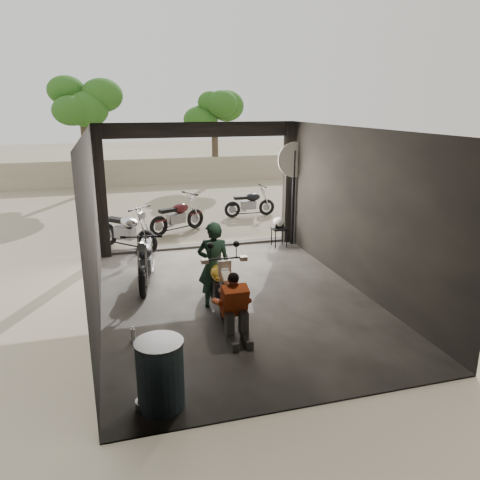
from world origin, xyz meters
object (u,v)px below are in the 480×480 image
helmet (278,222)px  left_bike (145,257)px  outside_bike_a (126,227)px  outside_bike_c (250,201)px  main_bike (219,279)px  rider (214,265)px  outside_bike_b (177,214)px  stool (279,231)px  oil_drum (161,375)px  mechanic (236,311)px  sign_post (294,175)px

helmet → left_bike: bearing=-165.8°
outside_bike_a → outside_bike_c: outside_bike_a is taller
main_bike → rider: 0.27m
outside_bike_b → outside_bike_a: bearing=103.9°
left_bike → outside_bike_a: left_bike is taller
outside_bike_b → stool: outside_bike_b is taller
main_bike → left_bike: bearing=127.9°
outside_bike_c → oil_drum: outside_bike_c is taller
outside_bike_a → oil_drum: bearing=-132.7°
outside_bike_c → stool: (-0.27, -3.53, -0.07)m
rider → helmet: rider is taller
mechanic → helmet: 5.24m
oil_drum → rider: bearing=64.9°
left_bike → stool: (3.58, 1.74, -0.16)m
outside_bike_c → stool: size_ratio=2.94×
mechanic → oil_drum: 1.91m
outside_bike_a → helmet: (3.83, -0.80, 0.07)m
rider → outside_bike_b: bearing=-78.7°
rider → oil_drum: rider is taller
sign_post → outside_bike_b: bearing=162.1°
outside_bike_c → sign_post: sign_post is taller
left_bike → stool: bearing=34.8°
left_bike → mechanic: (1.16, -2.88, -0.07)m
left_bike → mechanic: left_bike is taller
outside_bike_b → mechanic: (-0.08, -6.80, -0.03)m
outside_bike_b → oil_drum: outside_bike_b is taller
main_bike → sign_post: 4.67m
outside_bike_a → sign_post: bearing=-53.2°
helmet → outside_bike_a: bearing=155.8°
mechanic → sign_post: bearing=58.2°
mechanic → helmet: mechanic is taller
outside_bike_b → stool: (2.34, -2.19, -0.11)m
left_bike → stool: left_bike is taller
outside_bike_c → helmet: 3.50m
helmet → outside_bike_c: bearing=73.0°
left_bike → helmet: left_bike is taller
main_bike → rider: size_ratio=1.09×
outside_bike_a → helmet: 3.92m
mechanic → stool: mechanic is taller
stool → outside_bike_b: bearing=137.0°
rider → helmet: size_ratio=5.38×
helmet → sign_post: size_ratio=0.11×
outside_bike_a → helmet: size_ratio=5.74×
main_bike → outside_bike_a: (-1.43, 4.23, -0.01)m
left_bike → outside_bike_c: bearing=62.8°
sign_post → oil_drum: bearing=-105.4°
left_bike → outside_bike_b: bearing=81.4°
outside_bike_a → rider: size_ratio=1.07×
outside_bike_a → outside_bike_b: 2.01m
mechanic → main_bike: bearing=88.9°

